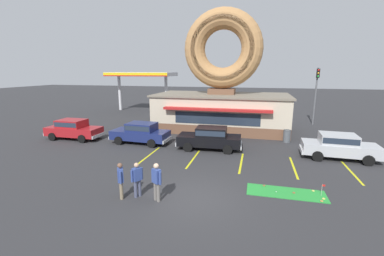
{
  "coord_description": "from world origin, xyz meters",
  "views": [
    {
      "loc": [
        2.44,
        -10.05,
        5.44
      ],
      "look_at": [
        -1.36,
        5.0,
        2.0
      ],
      "focal_mm": 24.0,
      "sensor_mm": 36.0,
      "label": 1
    }
  ],
  "objects_px": {
    "car_silver": "(339,145)",
    "car_navy": "(141,132)",
    "golf_ball": "(276,192)",
    "putting_flag_pin": "(323,187)",
    "pedestrian_blue_sweater_man": "(157,180)",
    "pedestrian_leather_jacket_man": "(121,179)",
    "trash_bin": "(287,136)",
    "car_black": "(210,137)",
    "traffic_light_pole": "(316,89)",
    "car_red": "(73,129)",
    "pedestrian_hooded_kid": "(137,178)"
  },
  "relations": [
    {
      "from": "car_silver",
      "to": "car_navy",
      "type": "distance_m",
      "value": 13.69
    },
    {
      "from": "golf_ball",
      "to": "car_silver",
      "type": "height_order",
      "value": "car_silver"
    },
    {
      "from": "putting_flag_pin",
      "to": "car_navy",
      "type": "xyz_separation_m",
      "value": [
        -11.54,
        6.03,
        0.43
      ]
    },
    {
      "from": "pedestrian_blue_sweater_man",
      "to": "pedestrian_leather_jacket_man",
      "type": "distance_m",
      "value": 1.6
    },
    {
      "from": "putting_flag_pin",
      "to": "trash_bin",
      "type": "relative_size",
      "value": 0.56
    },
    {
      "from": "car_silver",
      "to": "car_navy",
      "type": "xyz_separation_m",
      "value": [
        -13.69,
        0.27,
        0.0
      ]
    },
    {
      "from": "car_navy",
      "to": "car_black",
      "type": "height_order",
      "value": "same"
    },
    {
      "from": "putting_flag_pin",
      "to": "pedestrian_blue_sweater_man",
      "type": "xyz_separation_m",
      "value": [
        -6.96,
        -2.15,
        0.5
      ]
    },
    {
      "from": "car_silver",
      "to": "traffic_light_pole",
      "type": "xyz_separation_m",
      "value": [
        0.61,
        11.13,
        2.84
      ]
    },
    {
      "from": "golf_ball",
      "to": "trash_bin",
      "type": "relative_size",
      "value": 0.04
    },
    {
      "from": "golf_ball",
      "to": "car_red",
      "type": "distance_m",
      "value": 16.64
    },
    {
      "from": "putting_flag_pin",
      "to": "trash_bin",
      "type": "height_order",
      "value": "trash_bin"
    },
    {
      "from": "pedestrian_blue_sweater_man",
      "to": "pedestrian_hooded_kid",
      "type": "distance_m",
      "value": 0.98
    },
    {
      "from": "pedestrian_blue_sweater_man",
      "to": "pedestrian_leather_jacket_man",
      "type": "xyz_separation_m",
      "value": [
        -1.59,
        -0.16,
        -0.05
      ]
    },
    {
      "from": "pedestrian_hooded_kid",
      "to": "car_silver",
      "type": "bearing_deg",
      "value": 37.62
    },
    {
      "from": "car_navy",
      "to": "car_black",
      "type": "bearing_deg",
      "value": -2.6
    },
    {
      "from": "pedestrian_hooded_kid",
      "to": "trash_bin",
      "type": "height_order",
      "value": "pedestrian_hooded_kid"
    },
    {
      "from": "putting_flag_pin",
      "to": "car_red",
      "type": "xyz_separation_m",
      "value": [
        -17.45,
        5.86,
        0.43
      ]
    },
    {
      "from": "pedestrian_blue_sweater_man",
      "to": "trash_bin",
      "type": "xyz_separation_m",
      "value": [
        6.37,
        11.26,
        -0.44
      ]
    },
    {
      "from": "car_silver",
      "to": "car_red",
      "type": "distance_m",
      "value": 19.59
    },
    {
      "from": "car_navy",
      "to": "pedestrian_leather_jacket_man",
      "type": "height_order",
      "value": "pedestrian_leather_jacket_man"
    },
    {
      "from": "pedestrian_blue_sweater_man",
      "to": "car_navy",
      "type": "bearing_deg",
      "value": 119.26
    },
    {
      "from": "pedestrian_blue_sweater_man",
      "to": "car_silver",
      "type": "bearing_deg",
      "value": 40.96
    },
    {
      "from": "golf_ball",
      "to": "traffic_light_pole",
      "type": "xyz_separation_m",
      "value": [
        4.7,
        17.02,
        3.66
      ]
    },
    {
      "from": "traffic_light_pole",
      "to": "car_silver",
      "type": "bearing_deg",
      "value": -93.14
    },
    {
      "from": "putting_flag_pin",
      "to": "pedestrian_leather_jacket_man",
      "type": "xyz_separation_m",
      "value": [
        -8.55,
        -2.3,
        0.46
      ]
    },
    {
      "from": "car_silver",
      "to": "pedestrian_leather_jacket_man",
      "type": "xyz_separation_m",
      "value": [
        -10.7,
        -8.07,
        0.02
      ]
    },
    {
      "from": "putting_flag_pin",
      "to": "traffic_light_pole",
      "type": "height_order",
      "value": "traffic_light_pole"
    },
    {
      "from": "golf_ball",
      "to": "pedestrian_hooded_kid",
      "type": "bearing_deg",
      "value": -162.59
    },
    {
      "from": "car_black",
      "to": "traffic_light_pole",
      "type": "height_order",
      "value": "traffic_light_pole"
    },
    {
      "from": "golf_ball",
      "to": "car_navy",
      "type": "relative_size",
      "value": 0.01
    },
    {
      "from": "car_navy",
      "to": "pedestrian_hooded_kid",
      "type": "height_order",
      "value": "car_navy"
    },
    {
      "from": "pedestrian_leather_jacket_man",
      "to": "traffic_light_pole",
      "type": "bearing_deg",
      "value": 59.5
    },
    {
      "from": "car_navy",
      "to": "pedestrian_leather_jacket_man",
      "type": "xyz_separation_m",
      "value": [
        2.99,
        -8.34,
        0.02
      ]
    },
    {
      "from": "car_silver",
      "to": "golf_ball",
      "type": "bearing_deg",
      "value": -124.79
    },
    {
      "from": "car_red",
      "to": "golf_ball",
      "type": "bearing_deg",
      "value": -21.12
    },
    {
      "from": "golf_ball",
      "to": "traffic_light_pole",
      "type": "bearing_deg",
      "value": 74.56
    },
    {
      "from": "golf_ball",
      "to": "car_silver",
      "type": "bearing_deg",
      "value": 55.21
    },
    {
      "from": "pedestrian_blue_sweater_man",
      "to": "trash_bin",
      "type": "bearing_deg",
      "value": 60.5
    },
    {
      "from": "putting_flag_pin",
      "to": "traffic_light_pole",
      "type": "bearing_deg",
      "value": 80.74
    },
    {
      "from": "putting_flag_pin",
      "to": "car_black",
      "type": "relative_size",
      "value": 0.12
    },
    {
      "from": "pedestrian_blue_sweater_man",
      "to": "pedestrian_hooded_kid",
      "type": "xyz_separation_m",
      "value": [
        -0.97,
        0.14,
        -0.07
      ]
    },
    {
      "from": "car_silver",
      "to": "car_black",
      "type": "distance_m",
      "value": 8.25
    },
    {
      "from": "car_black",
      "to": "traffic_light_pole",
      "type": "distance_m",
      "value": 14.49
    },
    {
      "from": "pedestrian_leather_jacket_man",
      "to": "traffic_light_pole",
      "type": "distance_m",
      "value": 22.46
    },
    {
      "from": "pedestrian_hooded_kid",
      "to": "trash_bin",
      "type": "xyz_separation_m",
      "value": [
        7.34,
        11.12,
        -0.37
      ]
    },
    {
      "from": "pedestrian_blue_sweater_man",
      "to": "trash_bin",
      "type": "distance_m",
      "value": 12.94
    },
    {
      "from": "car_silver",
      "to": "car_black",
      "type": "relative_size",
      "value": 1.0
    },
    {
      "from": "pedestrian_blue_sweater_man",
      "to": "traffic_light_pole",
      "type": "xyz_separation_m",
      "value": [
        9.72,
        19.04,
        2.77
      ]
    },
    {
      "from": "trash_bin",
      "to": "car_red",
      "type": "bearing_deg",
      "value": -169.08
    }
  ]
}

